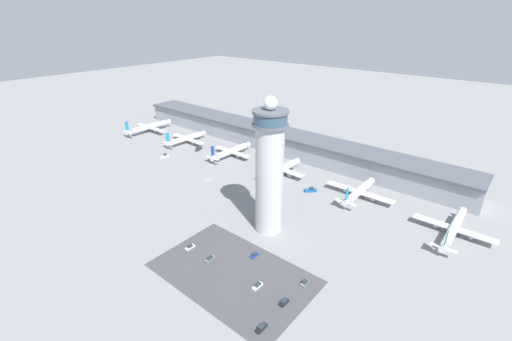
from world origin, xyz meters
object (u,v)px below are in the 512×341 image
Objects in this scene: airplane_gate_charlie at (231,151)px; car_yellow_taxi at (284,302)px; airplane_gate_delta at (282,169)px; service_truck_baggage at (198,149)px; car_grey_coupe at (210,259)px; car_navy_sedan at (190,247)px; airplane_gate_bravo at (187,138)px; car_red_hatchback at (261,328)px; control_tower at (269,171)px; airplane_gate_echo at (359,192)px; service_truck_fuel at (165,156)px; car_blue_compact at (254,255)px; car_white_wagon at (257,286)px; airplane_gate_foxtrot at (454,228)px; service_truck_catering at (311,190)px; airplane_gate_alpha at (149,127)px; car_maroon_suv at (305,283)px.

car_yellow_taxi is at bearing -38.85° from airplane_gate_charlie.
airplane_gate_delta is 108.19m from car_yellow_taxi.
service_truck_baggage is 130.88m from car_grey_coupe.
car_yellow_taxi is (50.80, 0.66, 0.03)m from car_navy_sedan.
car_red_hatchback is (158.79, -100.88, -3.48)m from airplane_gate_bravo.
control_tower is 1.64× the size of airplane_gate_echo.
car_yellow_taxi is at bearing -53.70° from airplane_gate_delta.
service_truck_fuel is at bearing 154.32° from car_red_hatchback.
control_tower reaches higher than service_truck_baggage.
car_red_hatchback is at bearing -32.43° from airplane_gate_bravo.
car_navy_sedan is (96.44, -58.06, -0.27)m from service_truck_fuel.
airplane_gate_delta is at bearing 117.78° from car_blue_compact.
service_truck_fuel is 164.12m from car_red_hatchback.
car_red_hatchback is at bearing -14.25° from car_navy_sedan.
airplane_gate_bravo is 169.66m from car_white_wagon.
airplane_gate_foxtrot is at bearing 8.37° from service_truck_fuel.
airplane_gate_delta reaches higher than service_truck_catering.
airplane_gate_bravo is at bearing 179.99° from airplane_gate_delta.
airplane_gate_charlie is 48.53m from service_truck_fuel.
airplane_gate_alpha is 1.06× the size of airplane_gate_foxtrot.
car_red_hatchback is (13.16, -13.91, -0.04)m from car_white_wagon.
car_maroon_suv reaches higher than car_yellow_taxi.
car_navy_sedan is (13.22, -87.79, -3.78)m from airplane_gate_delta.
car_yellow_taxi is 0.87× the size of car_white_wagon.
airplane_gate_bravo is 120.66m from service_truck_catering.
car_white_wagon is at bearing 179.14° from car_yellow_taxi.
airplane_gate_bravo is 4.79× the size of service_truck_baggage.
airplane_gate_foxtrot is 80.08m from car_maroon_suv.
car_grey_coupe is (-0.45, -80.17, -0.34)m from service_truck_catering.
car_navy_sedan is at bearing -165.04° from car_maroon_suv.
control_tower reaches higher than service_truck_catering.
car_white_wagon is 1.02× the size of car_red_hatchback.
car_maroon_suv is at bearing -48.97° from airplane_gate_delta.
car_yellow_taxi is at bearing -28.86° from airplane_gate_bravo.
airplane_gate_bravo is 1.06× the size of airplane_gate_delta.
airplane_gate_charlie is at bearing 172.61° from service_truck_catering.
airplane_gate_echo is (20.52, 56.44, -26.82)m from control_tower.
car_yellow_taxi reaches higher than car_navy_sedan.
airplane_gate_charlie is 5.61× the size of service_truck_catering.
service_truck_catering is (26.27, -7.42, -3.42)m from airplane_gate_delta.
airplane_gate_bravo is 8.93× the size of car_yellow_taxi.
car_blue_compact is (38.82, -73.68, -3.75)m from airplane_gate_delta.
service_truck_catering is 1.51× the size of car_navy_sedan.
service_truck_catering is (72.98, -9.47, -3.28)m from airplane_gate_charlie.
airplane_gate_bravo reaches higher than car_maroon_suv.
control_tower is 1.83× the size of airplane_gate_delta.
car_blue_compact is (12.99, 13.91, 0.01)m from car_grey_coupe.
car_red_hatchback is (0.67, -13.72, -0.03)m from car_yellow_taxi.
airplane_gate_alpha is at bearing 153.05° from car_grey_coupe.
service_truck_catering is at bearing -7.39° from airplane_gate_charlie.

